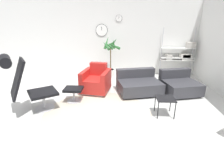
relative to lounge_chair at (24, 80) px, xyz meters
The scene contains 11 objects.
ground_plane 1.87m from the lounge_chair, 12.78° to the left, with size 12.00×12.00×0.00m, color silver.
wall_back 3.74m from the lounge_chair, 63.21° to the left, with size 12.00×0.09×2.80m.
round_rug 1.73m from the lounge_chair, ahead, with size 2.40×2.40×0.01m.
lounge_chair is the anchor object (origin of this frame).
ottoman 1.18m from the lounge_chair, 35.16° to the left, with size 0.45×0.38×0.36m.
armchair_red 1.94m from the lounge_chair, 44.24° to the left, with size 0.86×0.91×0.79m.
couch_low 2.92m from the lounge_chair, 26.94° to the left, with size 1.32×1.15×0.63m.
couch_second 3.97m from the lounge_chair, 19.55° to the left, with size 1.10×1.10×0.63m.
side_table 3.03m from the lounge_chair, ahead, with size 0.39×0.39×0.40m.
potted_plant 3.24m from the lounge_chair, 58.87° to the left, with size 0.67×0.63×1.45m.
shelf_unit 5.22m from the lounge_chair, 35.70° to the left, with size 1.19×0.28×1.72m.
Camera 1 is at (0.38, -3.77, 1.94)m, focal length 28.00 mm.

